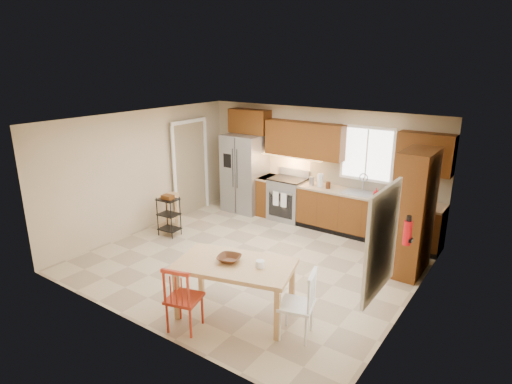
{
  "coord_description": "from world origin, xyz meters",
  "views": [
    {
      "loc": [
        4.08,
        -5.71,
        3.45
      ],
      "look_at": [
        -0.18,
        0.4,
        1.15
      ],
      "focal_mm": 30.0,
      "sensor_mm": 36.0,
      "label": 1
    }
  ],
  "objects_px": {
    "dining_table": "(235,289)",
    "utility_cart": "(169,216)",
    "pantry": "(413,213)",
    "range_stove": "(288,199)",
    "refrigerator": "(245,173)",
    "chair_white": "(297,304)",
    "chair_red": "(184,297)",
    "soap_bottle": "(376,193)",
    "bar_stool": "(172,210)",
    "table_bowl": "(229,262)",
    "table_jar": "(260,265)",
    "fire_extinguisher": "(407,233)"
  },
  "relations": [
    {
      "from": "table_jar",
      "to": "bar_stool",
      "type": "height_order",
      "value": "table_jar"
    },
    {
      "from": "chair_white",
      "to": "table_bowl",
      "type": "distance_m",
      "value": 1.1
    },
    {
      "from": "chair_red",
      "to": "bar_stool",
      "type": "distance_m",
      "value": 3.79
    },
    {
      "from": "refrigerator",
      "to": "chair_red",
      "type": "distance_m",
      "value": 4.84
    },
    {
      "from": "soap_bottle",
      "to": "pantry",
      "type": "distance_m",
      "value": 1.31
    },
    {
      "from": "soap_bottle",
      "to": "bar_stool",
      "type": "height_order",
      "value": "soap_bottle"
    },
    {
      "from": "refrigerator",
      "to": "chair_white",
      "type": "relative_size",
      "value": 1.94
    },
    {
      "from": "dining_table",
      "to": "chair_red",
      "type": "distance_m",
      "value": 0.74
    },
    {
      "from": "soap_bottle",
      "to": "dining_table",
      "type": "bearing_deg",
      "value": -100.36
    },
    {
      "from": "utility_cart",
      "to": "pantry",
      "type": "bearing_deg",
      "value": 11.33
    },
    {
      "from": "chair_red",
      "to": "chair_white",
      "type": "relative_size",
      "value": 1.0
    },
    {
      "from": "soap_bottle",
      "to": "refrigerator",
      "type": "bearing_deg",
      "value": 179.55
    },
    {
      "from": "dining_table",
      "to": "soap_bottle",
      "type": "bearing_deg",
      "value": 64.07
    },
    {
      "from": "dining_table",
      "to": "chair_red",
      "type": "relative_size",
      "value": 1.7
    },
    {
      "from": "fire_extinguisher",
      "to": "utility_cart",
      "type": "height_order",
      "value": "fire_extinguisher"
    },
    {
      "from": "chair_red",
      "to": "table_bowl",
      "type": "height_order",
      "value": "chair_red"
    },
    {
      "from": "soap_bottle",
      "to": "range_stove",
      "type": "bearing_deg",
      "value": 177.6
    },
    {
      "from": "chair_red",
      "to": "bar_stool",
      "type": "relative_size",
      "value": 1.3
    },
    {
      "from": "pantry",
      "to": "range_stove",
      "type": "bearing_deg",
      "value": 161.71
    },
    {
      "from": "table_bowl",
      "to": "table_jar",
      "type": "xyz_separation_m",
      "value": [
        0.45,
        0.1,
        0.03
      ]
    },
    {
      "from": "pantry",
      "to": "chair_red",
      "type": "height_order",
      "value": "pantry"
    },
    {
      "from": "refrigerator",
      "to": "chair_white",
      "type": "distance_m",
      "value": 5.02
    },
    {
      "from": "chair_white",
      "to": "bar_stool",
      "type": "xyz_separation_m",
      "value": [
        -4.12,
        1.83,
        -0.11
      ]
    },
    {
      "from": "table_bowl",
      "to": "utility_cart",
      "type": "height_order",
      "value": "table_bowl"
    },
    {
      "from": "pantry",
      "to": "chair_red",
      "type": "xyz_separation_m",
      "value": [
        -1.96,
        -3.38,
        -0.58
      ]
    },
    {
      "from": "range_stove",
      "to": "pantry",
      "type": "xyz_separation_m",
      "value": [
        2.98,
        -0.99,
        0.59
      ]
    },
    {
      "from": "soap_bottle",
      "to": "pantry",
      "type": "bearing_deg",
      "value": -43.45
    },
    {
      "from": "table_jar",
      "to": "table_bowl",
      "type": "bearing_deg",
      "value": -167.47
    },
    {
      "from": "chair_white",
      "to": "utility_cart",
      "type": "relative_size",
      "value": 1.15
    },
    {
      "from": "utility_cart",
      "to": "chair_white",
      "type": "bearing_deg",
      "value": -24.87
    },
    {
      "from": "refrigerator",
      "to": "table_bowl",
      "type": "relative_size",
      "value": 5.62
    },
    {
      "from": "refrigerator",
      "to": "soap_bottle",
      "type": "relative_size",
      "value": 9.53
    },
    {
      "from": "range_stove",
      "to": "soap_bottle",
      "type": "height_order",
      "value": "soap_bottle"
    },
    {
      "from": "fire_extinguisher",
      "to": "chair_white",
      "type": "relative_size",
      "value": 0.38
    },
    {
      "from": "soap_bottle",
      "to": "table_bowl",
      "type": "bearing_deg",
      "value": -101.87
    },
    {
      "from": "soap_bottle",
      "to": "table_bowl",
      "type": "relative_size",
      "value": 0.59
    },
    {
      "from": "table_jar",
      "to": "utility_cart",
      "type": "distance_m",
      "value": 3.53
    },
    {
      "from": "range_stove",
      "to": "pantry",
      "type": "distance_m",
      "value": 3.19
    },
    {
      "from": "refrigerator",
      "to": "pantry",
      "type": "xyz_separation_m",
      "value": [
        4.13,
        -0.93,
        0.14
      ]
    },
    {
      "from": "table_bowl",
      "to": "range_stove",
      "type": "bearing_deg",
      "value": 108.83
    },
    {
      "from": "table_jar",
      "to": "range_stove",
      "type": "bearing_deg",
      "value": 115.4
    },
    {
      "from": "range_stove",
      "to": "table_bowl",
      "type": "distance_m",
      "value": 3.94
    },
    {
      "from": "dining_table",
      "to": "utility_cart",
      "type": "xyz_separation_m",
      "value": [
        -2.86,
        1.5,
        0.02
      ]
    },
    {
      "from": "table_jar",
      "to": "utility_cart",
      "type": "height_order",
      "value": "table_jar"
    },
    {
      "from": "range_stove",
      "to": "dining_table",
      "type": "xyz_separation_m",
      "value": [
        1.37,
        -3.72,
        -0.07
      ]
    },
    {
      "from": "pantry",
      "to": "table_jar",
      "type": "bearing_deg",
      "value": -115.66
    },
    {
      "from": "pantry",
      "to": "utility_cart",
      "type": "height_order",
      "value": "pantry"
    },
    {
      "from": "range_stove",
      "to": "chair_white",
      "type": "relative_size",
      "value": 0.98
    },
    {
      "from": "table_jar",
      "to": "soap_bottle",
      "type": "bearing_deg",
      "value": 84.93
    },
    {
      "from": "table_bowl",
      "to": "table_jar",
      "type": "height_order",
      "value": "table_jar"
    }
  ]
}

